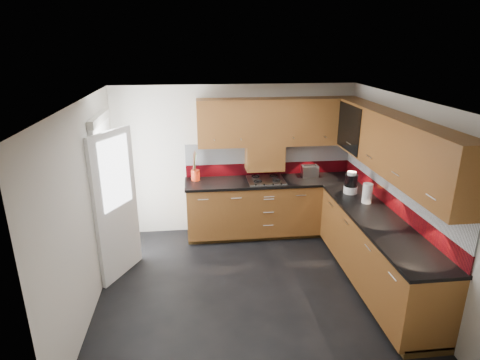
{
  "coord_description": "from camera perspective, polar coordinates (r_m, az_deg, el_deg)",
  "views": [
    {
      "loc": [
        -0.64,
        -4.39,
        3.03
      ],
      "look_at": [
        -0.06,
        0.65,
        1.26
      ],
      "focal_mm": 30.0,
      "sensor_mm": 36.0,
      "label": 1
    }
  ],
  "objects": [
    {
      "name": "room",
      "position": [
        4.69,
        1.59,
        0.21
      ],
      "size": [
        4.0,
        3.8,
        2.64
      ],
      "color": "black"
    },
    {
      "name": "base_cabinets",
      "position": [
        5.97,
        10.77,
        -6.82
      ],
      "size": [
        2.7,
        3.2,
        0.95
      ],
      "color": "brown",
      "rests_on": "room"
    },
    {
      "name": "countertop",
      "position": [
        5.76,
        10.97,
        -2.58
      ],
      "size": [
        2.72,
        3.22,
        0.04
      ],
      "color": "black",
      "rests_on": "base_cabinets"
    },
    {
      "name": "backsplash",
      "position": [
        5.93,
        12.57,
        0.93
      ],
      "size": [
        2.7,
        3.2,
        0.54
      ],
      "color": "maroon",
      "rests_on": "countertop"
    },
    {
      "name": "upper_cabinets",
      "position": [
        5.62,
        13.06,
        6.53
      ],
      "size": [
        2.5,
        3.2,
        0.72
      ],
      "color": "brown",
      "rests_on": "room"
    },
    {
      "name": "extractor_hood",
      "position": [
        6.37,
        3.52,
        3.27
      ],
      "size": [
        0.6,
        0.33,
        0.4
      ],
      "primitive_type": "cube",
      "color": "brown",
      "rests_on": "room"
    },
    {
      "name": "glass_cabinet",
      "position": [
        6.05,
        16.52,
        7.37
      ],
      "size": [
        0.32,
        0.8,
        0.66
      ],
      "color": "black",
      "rests_on": "room"
    },
    {
      "name": "back_door",
      "position": [
        5.63,
        -17.86,
        -2.49
      ],
      "size": [
        0.42,
        1.19,
        2.04
      ],
      "color": "white",
      "rests_on": "room"
    },
    {
      "name": "gas_hob",
      "position": [
        6.31,
        3.72,
        0.01
      ],
      "size": [
        0.57,
        0.5,
        0.04
      ],
      "color": "silver",
      "rests_on": "countertop"
    },
    {
      "name": "utensil_pot",
      "position": [
        6.33,
        -6.37,
        0.85
      ],
      "size": [
        0.13,
        0.13,
        0.48
      ],
      "color": "red",
      "rests_on": "countertop"
    },
    {
      "name": "toaster",
      "position": [
        6.57,
        9.88,
        1.26
      ],
      "size": [
        0.27,
        0.17,
        0.19
      ],
      "color": "silver",
      "rests_on": "countertop"
    },
    {
      "name": "food_processor",
      "position": [
        5.97,
        15.5,
        -0.47
      ],
      "size": [
        0.19,
        0.19,
        0.32
      ],
      "color": "white",
      "rests_on": "countertop"
    },
    {
      "name": "paper_towel",
      "position": [
        5.68,
        17.65,
        -1.81
      ],
      "size": [
        0.15,
        0.15,
        0.27
      ],
      "primitive_type": "cylinder",
      "rotation": [
        0.0,
        0.0,
        -0.14
      ],
      "color": "white",
      "rests_on": "countertop"
    },
    {
      "name": "orange_cloth",
      "position": [
        6.18,
        15.38,
        -1.15
      ],
      "size": [
        0.14,
        0.12,
        0.01
      ],
      "primitive_type": "cube",
      "rotation": [
        0.0,
        0.0,
        0.1
      ],
      "color": "orange",
      "rests_on": "countertop"
    }
  ]
}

